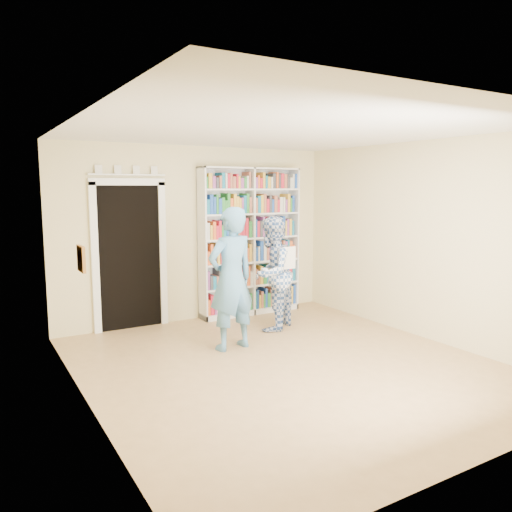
{
  "coord_description": "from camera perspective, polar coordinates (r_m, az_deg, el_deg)",
  "views": [
    {
      "loc": [
        -3.18,
        -4.66,
        2.07
      ],
      "look_at": [
        0.11,
        0.9,
        1.18
      ],
      "focal_mm": 35.0,
      "sensor_mm": 36.0,
      "label": 1
    }
  ],
  "objects": [
    {
      "name": "man_plaid",
      "position": [
        7.24,
        1.81,
        -2.01
      ],
      "size": [
        1.02,
        0.98,
        1.66
      ],
      "primitive_type": "imported",
      "rotation": [
        0.0,
        0.0,
        3.75
      ],
      "color": "#305493",
      "rests_on": "floor"
    },
    {
      "name": "ceiling",
      "position": [
        5.68,
        3.82,
        14.21
      ],
      "size": [
        5.0,
        5.0,
        0.0
      ],
      "primitive_type": "plane",
      "rotation": [
        3.14,
        0.0,
        0.0
      ],
      "color": "white",
      "rests_on": "wall_back"
    },
    {
      "name": "bookshelf",
      "position": [
        8.12,
        -0.71,
        1.74
      ],
      "size": [
        1.74,
        0.33,
        2.39
      ],
      "rotation": [
        0.0,
        0.0,
        0.07
      ],
      "color": "white",
      "rests_on": "floor"
    },
    {
      "name": "paper_sheet",
      "position": [
        7.1,
        3.78,
        -0.21
      ],
      "size": [
        0.23,
        0.01,
        0.32
      ],
      "primitive_type": "cube",
      "rotation": [
        0.0,
        0.0,
        0.02
      ],
      "color": "white",
      "rests_on": "man_plaid"
    },
    {
      "name": "doorway",
      "position": [
        7.49,
        -14.25,
        0.77
      ],
      "size": [
        1.1,
        0.08,
        2.43
      ],
      "color": "black",
      "rests_on": "floor"
    },
    {
      "name": "wall_back",
      "position": [
        7.87,
        -6.63,
        2.54
      ],
      "size": [
        4.5,
        0.0,
        4.5
      ],
      "primitive_type": "plane",
      "rotation": [
        1.57,
        0.0,
        0.0
      ],
      "color": "beige",
      "rests_on": "floor"
    },
    {
      "name": "wall_right",
      "position": [
        7.19,
        18.68,
        1.69
      ],
      "size": [
        0.0,
        5.0,
        5.0
      ],
      "primitive_type": "plane",
      "rotation": [
        1.57,
        0.0,
        -1.57
      ],
      "color": "beige",
      "rests_on": "floor"
    },
    {
      "name": "man_blue",
      "position": [
        6.36,
        -2.84,
        -2.63
      ],
      "size": [
        0.72,
        0.52,
        1.83
      ],
      "primitive_type": "imported",
      "rotation": [
        0.0,
        0.0,
        3.27
      ],
      "color": "#4F86B0",
      "rests_on": "floor"
    },
    {
      "name": "wall_art",
      "position": [
        4.99,
        -19.35,
        -0.3
      ],
      "size": [
        0.03,
        0.25,
        0.25
      ],
      "primitive_type": "cube",
      "color": "brown",
      "rests_on": "wall_left"
    },
    {
      "name": "wall_left",
      "position": [
        4.8,
        -19.08,
        -1.2
      ],
      "size": [
        0.0,
        5.0,
        5.0
      ],
      "primitive_type": "plane",
      "rotation": [
        1.57,
        0.0,
        1.57
      ],
      "color": "beige",
      "rests_on": "floor"
    },
    {
      "name": "floor",
      "position": [
        6.01,
        3.58,
        -12.32
      ],
      "size": [
        5.0,
        5.0,
        0.0
      ],
      "primitive_type": "plane",
      "color": "#A37C4F",
      "rests_on": "ground"
    }
  ]
}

